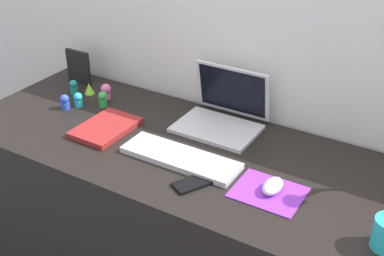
# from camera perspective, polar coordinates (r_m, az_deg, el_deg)

# --- Properties ---
(back_wall) EXTENTS (2.96, 0.05, 1.30)m
(back_wall) POSITION_cam_1_polar(r_m,az_deg,el_deg) (2.08, 5.14, -0.06)
(back_wall) COLOR silver
(back_wall) RESTS_ON ground_plane
(desk) EXTENTS (1.76, 0.65, 0.74)m
(desk) POSITION_cam_1_polar(r_m,az_deg,el_deg) (1.98, -0.05, -11.68)
(desk) COLOR black
(desk) RESTS_ON ground_plane
(laptop) EXTENTS (0.30, 0.25, 0.21)m
(laptop) POSITION_cam_1_polar(r_m,az_deg,el_deg) (1.90, 3.57, 1.88)
(laptop) COLOR silver
(laptop) RESTS_ON desk
(keyboard) EXTENTS (0.41, 0.13, 0.02)m
(keyboard) POSITION_cam_1_polar(r_m,az_deg,el_deg) (1.70, -1.45, -3.30)
(keyboard) COLOR silver
(keyboard) RESTS_ON desk
(mousepad) EXTENTS (0.21, 0.17, 0.00)m
(mousepad) POSITION_cam_1_polar(r_m,az_deg,el_deg) (1.57, 8.55, -7.14)
(mousepad) COLOR purple
(mousepad) RESTS_ON desk
(mouse) EXTENTS (0.06, 0.10, 0.03)m
(mouse) POSITION_cam_1_polar(r_m,az_deg,el_deg) (1.57, 9.04, -6.44)
(mouse) COLOR silver
(mouse) RESTS_ON mousepad
(cell_phone) EXTENTS (0.12, 0.14, 0.01)m
(cell_phone) POSITION_cam_1_polar(r_m,az_deg,el_deg) (1.59, 0.18, -6.18)
(cell_phone) COLOR black
(cell_phone) RESTS_ON desk
(notebook_pad) EXTENTS (0.17, 0.24, 0.02)m
(notebook_pad) POSITION_cam_1_polar(r_m,az_deg,el_deg) (1.90, -9.64, 0.04)
(notebook_pad) COLOR maroon
(notebook_pad) RESTS_ON desk
(picture_frame) EXTENTS (0.12, 0.02, 0.15)m
(picture_frame) POSITION_cam_1_polar(r_m,az_deg,el_deg) (2.28, -12.60, 6.67)
(picture_frame) COLOR black
(picture_frame) RESTS_ON desk
(toy_figurine_pink) EXTENTS (0.04, 0.04, 0.07)m
(toy_figurine_pink) POSITION_cam_1_polar(r_m,az_deg,el_deg) (2.12, -9.62, 4.11)
(toy_figurine_pink) COLOR pink
(toy_figurine_pink) RESTS_ON desk
(toy_figurine_teal) EXTENTS (0.03, 0.03, 0.06)m
(toy_figurine_teal) POSITION_cam_1_polar(r_m,az_deg,el_deg) (2.19, -13.12, 4.49)
(toy_figurine_teal) COLOR teal
(toy_figurine_teal) RESTS_ON desk
(toy_figurine_green) EXTENTS (0.04, 0.04, 0.06)m
(toy_figurine_green) POSITION_cam_1_polar(r_m,az_deg,el_deg) (2.06, -9.96, 3.23)
(toy_figurine_green) COLOR green
(toy_figurine_green) RESTS_ON desk
(toy_figurine_lime) EXTENTS (0.04, 0.04, 0.05)m
(toy_figurine_lime) POSITION_cam_1_polar(r_m,az_deg,el_deg) (2.19, -11.45, 4.37)
(toy_figurine_lime) COLOR #8CDB33
(toy_figurine_lime) RESTS_ON desk
(toy_figurine_cyan) EXTENTS (0.04, 0.04, 0.06)m
(toy_figurine_cyan) POSITION_cam_1_polar(r_m,az_deg,el_deg) (2.08, -12.63, 3.13)
(toy_figurine_cyan) COLOR #28B7CC
(toy_figurine_cyan) RESTS_ON desk
(toy_figurine_blue) EXTENTS (0.04, 0.04, 0.06)m
(toy_figurine_blue) POSITION_cam_1_polar(r_m,az_deg,el_deg) (2.08, -14.07, 2.88)
(toy_figurine_blue) COLOR blue
(toy_figurine_blue) RESTS_ON desk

